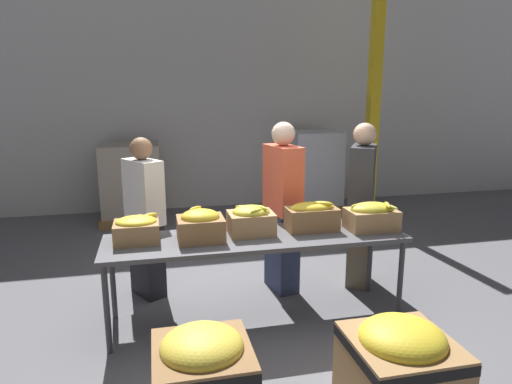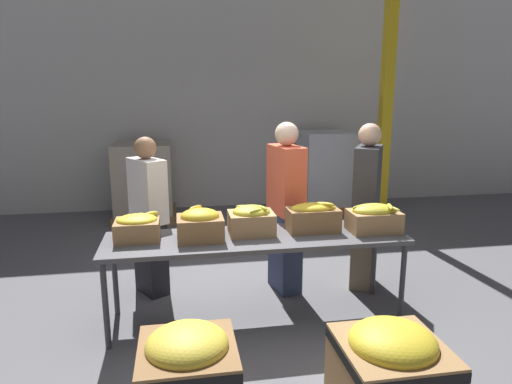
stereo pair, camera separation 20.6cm
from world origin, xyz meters
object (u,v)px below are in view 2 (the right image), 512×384
Objects in this scene: banana_box_1 at (200,224)px; pallet_stack_1 at (144,182)px; sorting_table at (256,242)px; banana_box_2 at (251,220)px; banana_box_0 at (137,227)px; donation_bin_1 at (390,374)px; volunteer_0 at (366,207)px; banana_box_3 at (313,217)px; banana_box_4 at (374,217)px; support_pillar at (386,96)px; volunteer_2 at (149,218)px; pallet_stack_0 at (325,172)px; volunteer_1 at (286,209)px.

banana_box_1 is 0.32× the size of pallet_stack_1.
sorting_table is 6.63× the size of banana_box_2.
banana_box_0 is (-1.05, 0.09, 0.17)m from sorting_table.
sorting_table reaches higher than donation_bin_1.
volunteer_0 reaches higher than banana_box_0.
pallet_stack_1 is at bearing 116.61° from banana_box_3.
banana_box_4 is at bearing -10.71° from banana_box_3.
banana_box_1 reaches higher than banana_box_3.
volunteer_2 is at bearing -149.22° from support_pillar.
pallet_stack_0 reaches higher than banana_box_0.
pallet_stack_1 reaches higher than banana_box_3.
pallet_stack_1 is at bearing -110.58° from volunteer_0.
pallet_stack_1 is at bearing 108.75° from sorting_table.
donation_bin_1 is 5.52m from pallet_stack_1.
volunteer_2 is at bearing 143.02° from sorting_table.
pallet_stack_0 reaches higher than banana_box_1.
banana_box_1 is at bearing 125.49° from donation_bin_1.
pallet_stack_1 is (-1.80, 3.59, -0.33)m from banana_box_3.
volunteer_2 is (0.06, 0.66, -0.10)m from banana_box_0.
sorting_table is at bearing 21.41° from volunteer_2.
pallet_stack_1 reaches higher than banana_box_4.
banana_box_1 is 0.29× the size of pallet_stack_0.
support_pillar is at bearing 48.27° from sorting_table.
volunteer_0 is at bearing 33.13° from banana_box_3.
sorting_table is 6.98× the size of banana_box_0.
banana_box_1 reaches higher than donation_bin_1.
donation_bin_1 is (-0.52, -1.50, -0.57)m from banana_box_4.
volunteer_0 is 1.41× the size of pallet_stack_1.
banana_box_2 is (0.47, 0.08, -0.00)m from banana_box_1.
pallet_stack_1 is (-2.53, 3.12, -0.26)m from volunteer_0.
banana_box_3 is at bearing 169.29° from banana_box_4.
donation_bin_1 is (0.18, -2.11, -0.52)m from volunteer_1.
banana_box_1 reaches higher than banana_box_2.
banana_box_1 is 1.09m from volunteer_1.
banana_box_0 is at bearing -128.91° from pallet_stack_0.
volunteer_2 is 2.94m from pallet_stack_1.
banana_box_1 is at bearing -122.65° from pallet_stack_0.
volunteer_2 is 1.19× the size of pallet_stack_0.
banana_box_4 is (1.62, -0.04, -0.01)m from banana_box_1.
support_pillar is (1.42, 2.88, 1.06)m from banana_box_4.
pallet_stack_1 reaches higher than sorting_table.
banana_box_4 reaches higher than donation_bin_1.
pallet_stack_0 reaches higher than banana_box_4.
pallet_stack_0 reaches higher than banana_box_3.
banana_box_2 is at bearing 23.72° from volunteer_2.
donation_bin_1 is (0.62, -1.61, -0.58)m from banana_box_2.
banana_box_4 is 0.26× the size of volunteer_0.
donation_bin_1 is at bearing -54.51° from banana_box_1.
banana_box_2 is 1.40m from volunteer_0.
banana_box_0 is 2.37m from donation_bin_1.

